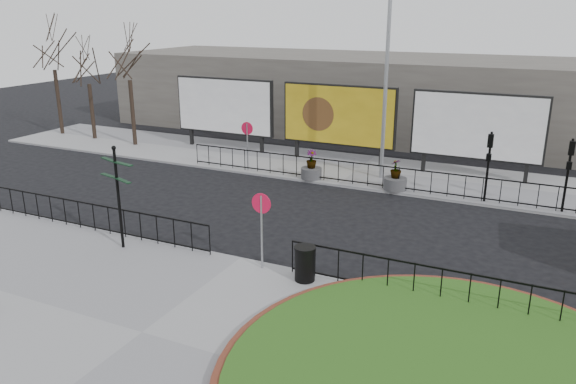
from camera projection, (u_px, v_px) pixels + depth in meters
The scene contains 22 objects.
ground at pixel (241, 261), 18.47m from camera, with size 90.00×90.00×0.00m, color black.
pavement_near at pixel (142, 334), 14.16m from camera, with size 30.00×10.00×0.12m, color gray.
pavement_far at pixel (358, 170), 28.77m from camera, with size 44.00×6.00×0.12m, color gray.
railing_near_left at pixel (94, 217), 20.45m from camera, with size 10.00×0.10×1.10m, color black, non-canonical shape.
railing_near_right at pixel (441, 285), 15.36m from camera, with size 9.00×0.10×1.10m, color black, non-canonical shape.
railing_far at pixel (360, 174), 25.86m from camera, with size 18.00×0.10×1.10m, color black, non-canonical shape.
speed_sign_far at pixel (247, 135), 28.01m from camera, with size 0.64×0.07×2.47m.
speed_sign_near at pixel (262, 214), 17.14m from camera, with size 0.64×0.07×2.47m.
billboard_left at pixel (224, 106), 32.29m from camera, with size 6.20×0.31×4.10m.
billboard_mid at pixel (338, 116), 29.44m from camera, with size 6.20×0.31×4.10m.
billboard_right at pixel (477, 127), 26.59m from camera, with size 6.20×0.31×4.10m.
lamp_post at pixel (386, 79), 25.83m from camera, with size 0.74×0.18×9.23m.
signal_pole_a at pixel (489, 156), 23.21m from camera, with size 0.22×0.26×3.00m.
signal_pole_b at pixel (569, 164), 21.99m from camera, with size 0.22×0.26×3.00m.
tree_left at pixel (130, 86), 32.95m from camera, with size 2.00×2.00×7.00m, color #2D2119, non-canonical shape.
tree_mid at pixel (90, 89), 34.76m from camera, with size 2.00×2.00×6.20m, color #2D2119, non-canonical shape.
tree_far at pixel (55, 76), 35.95m from camera, with size 2.00×2.00×7.50m, color #2D2119, non-canonical shape.
building_backdrop at pixel (408, 97), 36.62m from camera, with size 40.00×10.00×5.00m, color #655F58.
fingerpost_sign at pixel (118, 187), 18.58m from camera, with size 1.66×0.71×3.56m.
litter_bin at pixel (305, 263), 16.71m from camera, with size 0.65×0.65×1.08m.
planter_a at pixel (311, 169), 26.99m from camera, with size 1.00×1.00×1.39m.
planter_c at pixel (395, 180), 25.31m from camera, with size 1.04×1.04×1.42m.
Camera 1 is at (8.62, -14.59, 7.84)m, focal length 35.00 mm.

